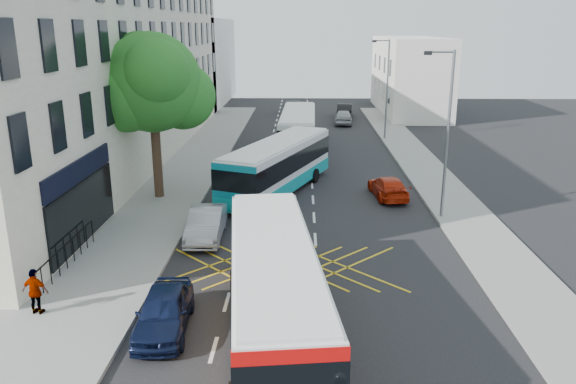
# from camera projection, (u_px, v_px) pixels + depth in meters

# --- Properties ---
(ground) EXTENTS (120.00, 120.00, 0.00)m
(ground) POSITION_uv_depth(u_px,v_px,m) (322.00, 351.00, 16.51)
(ground) COLOR black
(ground) RESTS_ON ground
(pavement_left) EXTENTS (5.00, 70.00, 0.15)m
(pavement_left) POSITION_uv_depth(u_px,v_px,m) (160.00, 197.00, 31.06)
(pavement_left) COLOR gray
(pavement_left) RESTS_ON ground
(pavement_right) EXTENTS (3.00, 70.00, 0.15)m
(pavement_right) POSITION_uv_depth(u_px,v_px,m) (450.00, 199.00, 30.67)
(pavement_right) COLOR gray
(pavement_right) RESTS_ON ground
(terrace_main) EXTENTS (8.30, 45.00, 13.50)m
(terrace_main) POSITION_uv_depth(u_px,v_px,m) (107.00, 63.00, 38.39)
(terrace_main) COLOR beige
(terrace_main) RESTS_ON ground
(terrace_far) EXTENTS (8.00, 20.00, 10.00)m
(terrace_far) POSITION_uv_depth(u_px,v_px,m) (193.00, 62.00, 68.12)
(terrace_far) COLOR silver
(terrace_far) RESTS_ON ground
(building_right) EXTENTS (6.00, 18.00, 8.00)m
(building_right) POSITION_uv_depth(u_px,v_px,m) (409.00, 75.00, 61.09)
(building_right) COLOR silver
(building_right) RESTS_ON ground
(street_tree) EXTENTS (6.30, 5.70, 8.80)m
(street_tree) POSITION_uv_depth(u_px,v_px,m) (152.00, 84.00, 29.26)
(street_tree) COLOR #382619
(street_tree) RESTS_ON pavement_left
(lamp_near) EXTENTS (1.45, 0.15, 8.00)m
(lamp_near) POSITION_uv_depth(u_px,v_px,m) (446.00, 127.00, 26.54)
(lamp_near) COLOR slate
(lamp_near) RESTS_ON pavement_right
(lamp_far) EXTENTS (1.45, 0.15, 8.00)m
(lamp_far) POSITION_uv_depth(u_px,v_px,m) (386.00, 84.00, 45.70)
(lamp_far) COLOR slate
(lamp_far) RESTS_ON pavement_right
(railings) EXTENTS (0.08, 5.60, 1.14)m
(railings) POSITION_uv_depth(u_px,v_px,m) (66.00, 255.00, 21.61)
(railings) COLOR black
(railings) RESTS_ON pavement_left
(bus_near) EXTENTS (3.74, 10.95, 3.02)m
(bus_near) POSITION_uv_depth(u_px,v_px,m) (274.00, 289.00, 16.88)
(bus_near) COLOR silver
(bus_near) RESTS_ON ground
(bus_mid) EXTENTS (6.14, 10.71, 2.96)m
(bus_mid) POSITION_uv_depth(u_px,v_px,m) (278.00, 166.00, 31.75)
(bus_mid) COLOR silver
(bus_mid) RESTS_ON ground
(bus_far) EXTENTS (2.88, 10.89, 3.05)m
(bus_far) POSITION_uv_depth(u_px,v_px,m) (298.00, 130.00, 42.38)
(bus_far) COLOR silver
(bus_far) RESTS_ON ground
(parked_car_blue) EXTENTS (1.80, 3.98, 1.32)m
(parked_car_blue) POSITION_uv_depth(u_px,v_px,m) (164.00, 311.00, 17.49)
(parked_car_blue) COLOR black
(parked_car_blue) RESTS_ON ground
(parked_car_silver) EXTENTS (1.56, 4.21, 1.37)m
(parked_car_silver) POSITION_uv_depth(u_px,v_px,m) (206.00, 224.00, 25.12)
(parked_car_silver) COLOR #9FA0A6
(parked_car_silver) RESTS_ON ground
(red_hatchback) EXTENTS (2.06, 4.19, 1.17)m
(red_hatchback) POSITION_uv_depth(u_px,v_px,m) (388.00, 187.00, 31.16)
(red_hatchback) COLOR #B62107
(red_hatchback) RESTS_ON ground
(distant_car_grey) EXTENTS (2.73, 5.34, 1.44)m
(distant_car_grey) POSITION_uv_depth(u_px,v_px,m) (295.00, 108.00, 60.24)
(distant_car_grey) COLOR #3D3F45
(distant_car_grey) RESTS_ON ground
(distant_car_silver) EXTENTS (1.96, 4.26, 1.42)m
(distant_car_silver) POSITION_uv_depth(u_px,v_px,m) (343.00, 117.00, 54.27)
(distant_car_silver) COLOR #9EA0A5
(distant_car_silver) RESTS_ON ground
(distant_car_dark) EXTENTS (1.90, 4.39, 1.40)m
(distant_car_dark) POSITION_uv_depth(u_px,v_px,m) (345.00, 110.00, 58.53)
(distant_car_dark) COLOR black
(distant_car_dark) RESTS_ON ground
(pedestrian_far) EXTENTS (0.96, 0.52, 1.56)m
(pedestrian_far) POSITION_uv_depth(u_px,v_px,m) (35.00, 292.00, 18.17)
(pedestrian_far) COLOR gray
(pedestrian_far) RESTS_ON pavement_left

